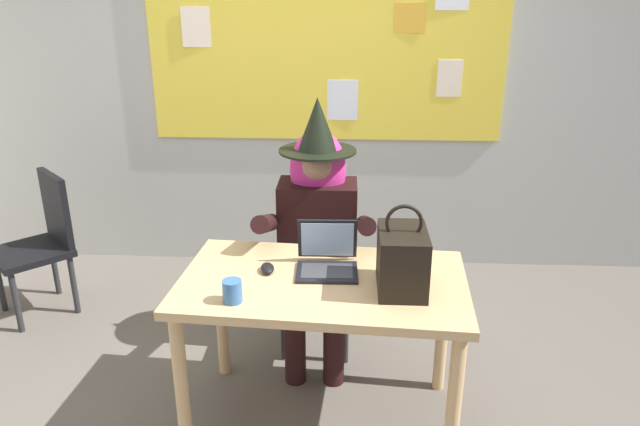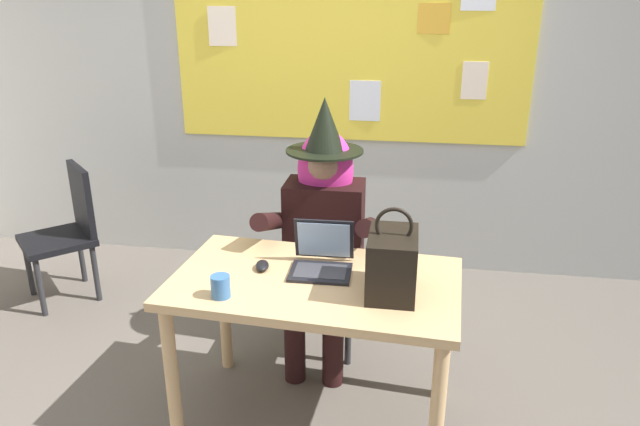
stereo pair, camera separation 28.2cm
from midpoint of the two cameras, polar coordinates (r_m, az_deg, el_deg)
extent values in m
plane|color=#5B544C|center=(3.01, -3.82, -19.42)|extent=(24.00, 24.00, 0.00)
cube|color=#B2B2AD|center=(4.18, -1.32, 13.05)|extent=(6.25, 0.10, 2.75)
cube|color=yellow|center=(4.10, -1.41, 15.32)|extent=(2.40, 0.02, 1.20)
cube|color=white|center=(4.13, 0.21, 10.81)|extent=(0.21, 0.01, 0.27)
cube|color=#F4E0C6|center=(4.23, -13.58, 17.04)|extent=(0.23, 0.02, 0.26)
cube|color=gold|center=(4.07, 6.58, 18.17)|extent=(0.20, 0.01, 0.19)
cube|color=#F4E0C6|center=(4.13, 10.45, 12.63)|extent=(0.16, 0.00, 0.24)
cube|color=tan|center=(2.61, -2.85, -6.83)|extent=(1.30, 0.82, 0.04)
cylinder|color=tan|center=(2.71, -16.25, -15.93)|extent=(0.06, 0.06, 0.71)
cylinder|color=tan|center=(2.53, 9.51, -18.21)|extent=(0.06, 0.06, 0.71)
cylinder|color=tan|center=(3.18, -12.06, -9.56)|extent=(0.06, 0.06, 0.71)
cylinder|color=tan|center=(3.04, 9.10, -10.96)|extent=(0.06, 0.06, 0.71)
cube|color=black|center=(3.32, -2.66, -6.11)|extent=(0.44, 0.44, 0.04)
cube|color=black|center=(3.39, -2.24, -0.98)|extent=(0.38, 0.06, 0.45)
cylinder|color=#262628|center=(3.27, -0.04, -11.18)|extent=(0.04, 0.04, 0.42)
cylinder|color=#262628|center=(3.32, -6.00, -10.79)|extent=(0.04, 0.04, 0.42)
cylinder|color=#262628|center=(3.56, 0.56, -8.31)|extent=(0.04, 0.04, 0.42)
cylinder|color=#262628|center=(3.60, -4.88, -8.00)|extent=(0.04, 0.04, 0.42)
cylinder|color=black|center=(3.11, -1.32, -12.57)|extent=(0.11, 0.11, 0.46)
cylinder|color=black|center=(3.13, -5.06, -12.43)|extent=(0.11, 0.11, 0.46)
cylinder|color=black|center=(3.12, -1.14, -6.91)|extent=(0.15, 0.42, 0.15)
cylinder|color=black|center=(3.14, -4.81, -6.81)|extent=(0.15, 0.42, 0.15)
cube|color=black|center=(3.22, -2.70, -1.51)|extent=(0.42, 0.26, 0.52)
cylinder|color=black|center=(2.95, 1.69, -1.23)|extent=(0.09, 0.46, 0.24)
cylinder|color=black|center=(3.00, -7.89, -1.05)|extent=(0.09, 0.46, 0.24)
sphere|color=#A37A60|center=(3.11, -2.81, 4.65)|extent=(0.20, 0.20, 0.20)
ellipsoid|color=#D82D8C|center=(3.15, -2.75, 4.10)|extent=(0.30, 0.22, 0.44)
cylinder|color=black|center=(3.09, -2.84, 5.99)|extent=(0.41, 0.41, 0.01)
cone|color=black|center=(3.05, -2.89, 8.51)|extent=(0.21, 0.21, 0.28)
cube|color=black|center=(2.64, -2.40, -5.80)|extent=(0.28, 0.22, 0.01)
cube|color=#333338|center=(2.64, -2.40, -5.65)|extent=(0.23, 0.16, 0.00)
cube|color=black|center=(2.72, -2.26, -2.54)|extent=(0.27, 0.07, 0.20)
cube|color=#99B7E0|center=(2.71, -2.27, -2.67)|extent=(0.24, 0.05, 0.18)
ellipsoid|color=black|center=(2.68, -8.12, -5.36)|extent=(0.08, 0.11, 0.03)
cube|color=black|center=(2.48, 4.70, -4.63)|extent=(0.20, 0.30, 0.26)
torus|color=black|center=(2.41, 4.81, -0.97)|extent=(0.16, 0.02, 0.16)
cylinder|color=#336099|center=(2.45, -11.77, -7.47)|extent=(0.08, 0.08, 0.09)
cube|color=black|center=(4.13, -27.92, -3.41)|extent=(0.59, 0.59, 0.04)
cube|color=black|center=(4.09, -25.96, 0.39)|extent=(0.30, 0.30, 0.45)
cylinder|color=#262628|center=(4.04, -29.07, -7.60)|extent=(0.04, 0.04, 0.39)
cylinder|color=#262628|center=(4.34, -30.18, -5.88)|extent=(0.04, 0.04, 0.39)
cylinder|color=#262628|center=(4.10, -24.51, -6.35)|extent=(0.04, 0.04, 0.39)
cylinder|color=#262628|center=(4.41, -25.93, -4.75)|extent=(0.04, 0.04, 0.39)
camera|label=1|loc=(0.14, -92.86, -1.08)|focal=33.19mm
camera|label=2|loc=(0.14, 87.14, 1.08)|focal=33.19mm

